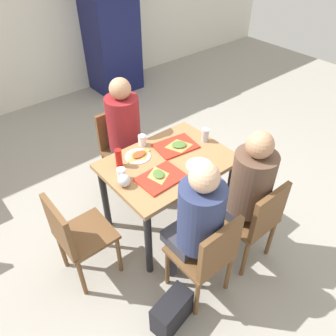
% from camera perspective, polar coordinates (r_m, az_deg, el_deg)
% --- Properties ---
extents(ground_plane, '(10.00, 10.00, 0.02)m').
position_cam_1_polar(ground_plane, '(3.34, 0.00, -9.18)').
color(ground_plane, '#9E998E').
extents(back_wall, '(10.00, 0.10, 2.80)m').
position_cam_1_polar(back_wall, '(5.21, -25.39, 24.00)').
color(back_wall, silver).
rests_on(back_wall, ground_plane).
extents(main_table, '(1.07, 0.78, 0.75)m').
position_cam_1_polar(main_table, '(2.88, 0.00, -0.51)').
color(main_table, '#9E7247').
rests_on(main_table, ground_plane).
extents(chair_near_left, '(0.40, 0.40, 0.86)m').
position_cam_1_polar(chair_near_left, '(2.47, 6.90, -14.54)').
color(chair_near_left, brown).
rests_on(chair_near_left, ground_plane).
extents(chair_near_right, '(0.40, 0.40, 0.86)m').
position_cam_1_polar(chair_near_right, '(2.76, 14.84, -8.42)').
color(chair_near_right, brown).
rests_on(chair_near_right, ground_plane).
extents(chair_far_side, '(0.40, 0.40, 0.86)m').
position_cam_1_polar(chair_far_side, '(3.47, -8.19, 4.02)').
color(chair_far_side, brown).
rests_on(chair_far_side, ground_plane).
extents(chair_left_end, '(0.40, 0.40, 0.86)m').
position_cam_1_polar(chair_left_end, '(2.66, -15.70, -10.98)').
color(chair_left_end, brown).
rests_on(chair_left_end, ground_plane).
extents(person_in_red, '(0.32, 0.42, 1.27)m').
position_cam_1_polar(person_in_red, '(2.34, 4.92, -8.90)').
color(person_in_red, '#383842').
rests_on(person_in_red, ground_plane).
extents(person_in_brown_jacket, '(0.32, 0.42, 1.27)m').
position_cam_1_polar(person_in_brown_jacket, '(2.64, 13.37, -3.15)').
color(person_in_brown_jacket, '#383842').
rests_on(person_in_brown_jacket, ground_plane).
extents(person_far_side, '(0.32, 0.42, 1.27)m').
position_cam_1_polar(person_far_side, '(3.23, -7.22, 6.48)').
color(person_far_side, '#383842').
rests_on(person_far_side, ground_plane).
extents(tray_red_near, '(0.37, 0.27, 0.02)m').
position_cam_1_polar(tray_red_near, '(2.63, -1.24, -1.70)').
color(tray_red_near, red).
rests_on(tray_red_near, main_table).
extents(tray_red_far, '(0.39, 0.31, 0.02)m').
position_cam_1_polar(tray_red_far, '(2.97, 1.34, 3.81)').
color(tray_red_far, red).
rests_on(tray_red_far, main_table).
extents(paper_plate_center, '(0.22, 0.22, 0.01)m').
position_cam_1_polar(paper_plate_center, '(2.87, -5.21, 2.02)').
color(paper_plate_center, white).
rests_on(paper_plate_center, main_table).
extents(paper_plate_near_edge, '(0.22, 0.22, 0.01)m').
position_cam_1_polar(paper_plate_near_edge, '(2.77, 5.39, 0.45)').
color(paper_plate_near_edge, white).
rests_on(paper_plate_near_edge, main_table).
extents(pizza_slice_a, '(0.19, 0.20, 0.02)m').
position_cam_1_polar(pizza_slice_a, '(2.64, -1.68, -1.13)').
color(pizza_slice_a, tan).
rests_on(pizza_slice_a, tray_red_near).
extents(pizza_slice_b, '(0.24, 0.23, 0.02)m').
position_cam_1_polar(pizza_slice_b, '(2.96, 1.90, 3.96)').
color(pizza_slice_b, '#C68C47').
rests_on(pizza_slice_b, tray_red_far).
extents(pizza_slice_c, '(0.21, 0.14, 0.02)m').
position_cam_1_polar(pizza_slice_c, '(2.86, -5.01, 2.28)').
color(pizza_slice_c, '#C68C47').
rests_on(pizza_slice_c, paper_plate_center).
extents(plastic_cup_a, '(0.07, 0.07, 0.10)m').
position_cam_1_polar(plastic_cup_a, '(2.98, -4.48, 4.77)').
color(plastic_cup_a, white).
rests_on(plastic_cup_a, main_table).
extents(plastic_cup_b, '(0.07, 0.07, 0.10)m').
position_cam_1_polar(plastic_cup_b, '(2.60, 5.11, -1.19)').
color(plastic_cup_b, white).
rests_on(plastic_cup_b, main_table).
extents(plastic_cup_c, '(0.07, 0.07, 0.10)m').
position_cam_1_polar(plastic_cup_c, '(2.63, -8.02, -1.04)').
color(plastic_cup_c, white).
rests_on(plastic_cup_c, main_table).
extents(soda_can, '(0.07, 0.07, 0.12)m').
position_cam_1_polar(soda_can, '(3.04, 6.41, 5.65)').
color(soda_can, '#B7BCC6').
rests_on(soda_can, main_table).
extents(condiment_bottle, '(0.06, 0.06, 0.16)m').
position_cam_1_polar(condiment_bottle, '(2.75, -8.47, 1.75)').
color(condiment_bottle, red).
rests_on(condiment_bottle, main_table).
extents(foil_bundle, '(0.10, 0.10, 0.10)m').
position_cam_1_polar(foil_bundle, '(2.57, -7.56, -2.16)').
color(foil_bundle, silver).
rests_on(foil_bundle, main_table).
extents(handbag, '(0.34, 0.22, 0.28)m').
position_cam_1_polar(handbag, '(2.64, 0.68, -23.46)').
color(handbag, black).
rests_on(handbag, ground_plane).
extents(drink_fridge, '(0.70, 0.60, 1.90)m').
position_cam_1_polar(drink_fridge, '(5.49, -9.83, 22.56)').
color(drink_fridge, '#14194C').
rests_on(drink_fridge, ground_plane).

